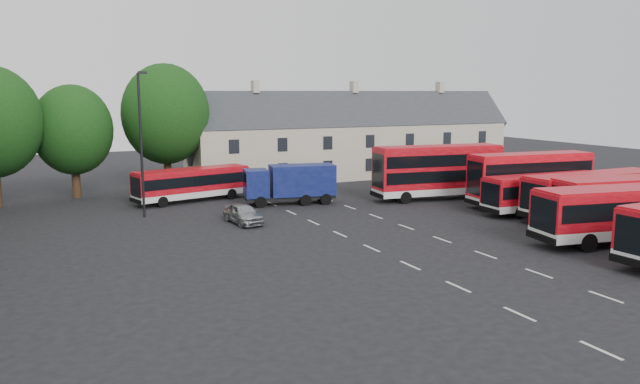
{
  "coord_description": "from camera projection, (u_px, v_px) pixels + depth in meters",
  "views": [
    {
      "loc": [
        -17.85,
        -28.46,
        9.0
      ],
      "look_at": [
        0.26,
        9.52,
        2.2
      ],
      "focal_mm": 35.0,
      "sensor_mm": 36.0,
      "label": 1
    }
  ],
  "objects": [
    {
      "name": "bus_row_b",
      "position": [
        630.0,
        209.0,
        37.19
      ],
      "size": [
        12.32,
        4.74,
        3.4
      ],
      "rotation": [
        0.0,
        0.0,
        -0.17
      ],
      "color": "silver",
      "rests_on": "ground"
    },
    {
      "name": "terrace_houses",
      "position": [
        354.0,
        140.0,
        66.44
      ],
      "size": [
        35.7,
        7.13,
        10.06
      ],
      "color": "beige",
      "rests_on": "ground"
    },
    {
      "name": "lane_markings",
      "position": [
        408.0,
        244.0,
        37.22
      ],
      "size": [
        5.15,
        33.8,
        0.01
      ],
      "color": "beige",
      "rests_on": "ground"
    },
    {
      "name": "bus_dd_south",
      "position": [
        530.0,
        176.0,
        49.19
      ],
      "size": [
        10.45,
        3.42,
        4.21
      ],
      "rotation": [
        0.0,
        0.0,
        -0.11
      ],
      "color": "silver",
      "rests_on": "ground"
    },
    {
      "name": "bus_north",
      "position": [
        192.0,
        182.0,
        51.33
      ],
      "size": [
        9.94,
        4.32,
        2.74
      ],
      "rotation": [
        0.0,
        0.0,
        0.23
      ],
      "color": "silver",
      "rests_on": "ground"
    },
    {
      "name": "bus_row_c",
      "position": [
        636.0,
        197.0,
        41.68
      ],
      "size": [
        12.2,
        4.55,
        3.37
      ],
      "rotation": [
        0.0,
        0.0,
        -0.16
      ],
      "color": "silver",
      "rests_on": "ground"
    },
    {
      "name": "bus_dd_north",
      "position": [
        438.0,
        169.0,
        52.29
      ],
      "size": [
        11.26,
        3.8,
        4.53
      ],
      "rotation": [
        0.0,
        0.0,
        -0.12
      ],
      "color": "silver",
      "rests_on": "ground"
    },
    {
      "name": "silver_car",
      "position": [
        243.0,
        214.0,
        42.87
      ],
      "size": [
        2.02,
        4.2,
        1.38
      ],
      "primitive_type": "imported",
      "rotation": [
        0.0,
        0.0,
        0.1
      ],
      "color": "#A0A2A7",
      "rests_on": "ground"
    },
    {
      "name": "lamppost",
      "position": [
        141.0,
        141.0,
        44.29
      ],
      "size": [
        0.71,
        0.28,
        10.4
      ],
      "rotation": [
        0.0,
        0.0,
        -0.03
      ],
      "color": "black",
      "rests_on": "ground"
    },
    {
      "name": "bus_row_e",
      "position": [
        546.0,
        190.0,
        46.48
      ],
      "size": [
        10.28,
        2.79,
        2.88
      ],
      "rotation": [
        0.0,
        0.0,
        -0.04
      ],
      "color": "silver",
      "rests_on": "ground"
    },
    {
      "name": "ground",
      "position": [
        390.0,
        256.0,
        34.38
      ],
      "size": [
        140.0,
        140.0,
        0.0
      ],
      "primitive_type": "plane",
      "color": "black",
      "rests_on": "ground"
    },
    {
      "name": "bus_row_d",
      "position": [
        594.0,
        191.0,
        44.39
      ],
      "size": [
        11.61,
        2.8,
        3.27
      ],
      "rotation": [
        0.0,
        0.0,
        0.01
      ],
      "color": "silver",
      "rests_on": "ground"
    },
    {
      "name": "box_truck",
      "position": [
        291.0,
        182.0,
        50.11
      ],
      "size": [
        7.53,
        3.6,
        3.16
      ],
      "rotation": [
        0.0,
        0.0,
        -0.19
      ],
      "color": "black",
      "rests_on": "ground"
    }
  ]
}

